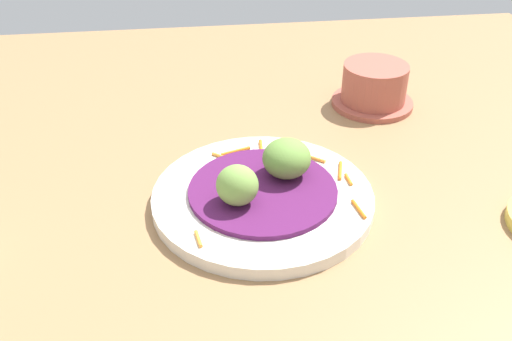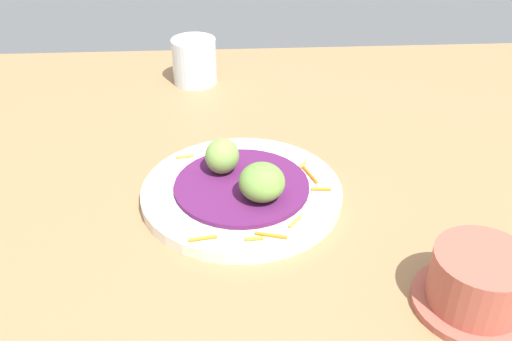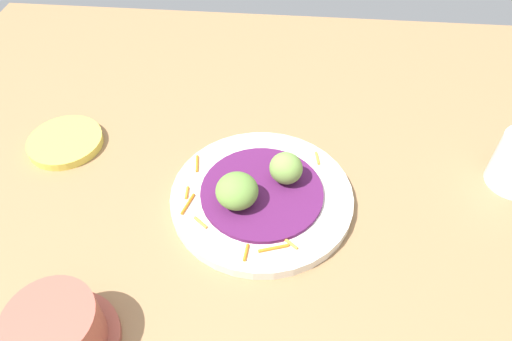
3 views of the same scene
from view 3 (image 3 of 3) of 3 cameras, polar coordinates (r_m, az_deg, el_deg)
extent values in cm
cube|color=#936D47|center=(62.49, -4.27, -6.59)|extent=(110.00, 110.00, 2.00)
cylinder|color=silver|center=(63.00, 0.71, -3.27)|extent=(24.53, 24.53, 1.49)
cylinder|color=#51194C|center=(62.21, 0.72, -2.65)|extent=(16.47, 16.47, 0.59)
cylinder|color=orange|center=(57.43, 4.26, -8.90)|extent=(1.91, 1.65, 0.40)
cylinder|color=orange|center=(66.45, -7.23, 0.85)|extent=(0.89, 3.12, 0.40)
cylinder|color=orange|center=(67.27, 7.53, 1.51)|extent=(0.80, 2.42, 0.40)
cylinder|color=orange|center=(62.93, -8.46, -2.71)|extent=(0.52, 2.06, 0.40)
cylinder|color=orange|center=(56.93, 2.15, -9.48)|extent=(3.72, 1.58, 0.40)
cylinder|color=orange|center=(56.56, -1.23, -10.01)|extent=(0.59, 2.35, 0.40)
cylinder|color=orange|center=(59.55, -6.81, -6.34)|extent=(2.05, 1.78, 0.40)
cylinder|color=orange|center=(61.65, -8.36, -4.07)|extent=(1.36, 3.54, 0.40)
ellipsoid|color=#759E47|center=(61.80, 3.69, 0.28)|extent=(5.48, 5.30, 4.45)
ellipsoid|color=olive|center=(59.06, -2.35, -2.51)|extent=(6.71, 6.65, 4.43)
cylinder|color=#E0CC4C|center=(76.36, -22.31, 3.25)|extent=(11.07, 11.07, 1.28)
cylinder|color=#A85142|center=(53.86, -23.34, -17.41)|extent=(9.26, 9.26, 5.49)
camera|label=1|loc=(0.92, 10.26, 39.43)|focal=39.93mm
camera|label=2|loc=(0.75, -56.48, 23.44)|focal=40.74mm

